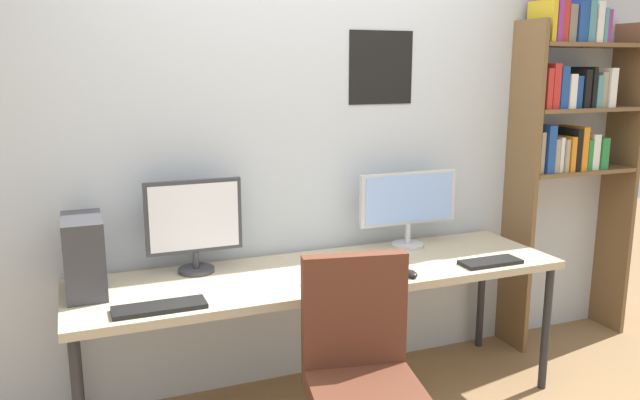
# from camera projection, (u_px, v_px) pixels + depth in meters

# --- Properties ---
(wall_back) EXTENTS (4.87, 0.11, 2.60)m
(wall_back) POSITION_uv_depth(u_px,v_px,m) (295.00, 149.00, 3.42)
(wall_back) COLOR silver
(wall_back) RESTS_ON ground_plane
(desk) EXTENTS (2.47, 0.68, 0.74)m
(desk) POSITION_uv_depth(u_px,v_px,m) (324.00, 279.00, 3.16)
(desk) COLOR tan
(desk) RESTS_ON ground_plane
(bookshelf) EXTENTS (0.83, 0.28, 2.17)m
(bookshelf) POSITION_uv_depth(u_px,v_px,m) (570.00, 121.00, 3.85)
(bookshelf) COLOR brown
(bookshelf) RESTS_ON ground_plane
(monitor_left) EXTENTS (0.47, 0.18, 0.46)m
(monitor_left) POSITION_uv_depth(u_px,v_px,m) (194.00, 222.00, 3.07)
(monitor_left) COLOR #38383D
(monitor_left) RESTS_ON desk
(monitor_right) EXTENTS (0.59, 0.18, 0.43)m
(monitor_right) POSITION_uv_depth(u_px,v_px,m) (408.00, 203.00, 3.51)
(monitor_right) COLOR silver
(monitor_right) RESTS_ON desk
(pc_tower) EXTENTS (0.17, 0.34, 0.35)m
(pc_tower) POSITION_uv_depth(u_px,v_px,m) (84.00, 255.00, 2.80)
(pc_tower) COLOR #38383D
(pc_tower) RESTS_ON desk
(keyboard_left) EXTENTS (0.39, 0.13, 0.02)m
(keyboard_left) POSITION_uv_depth(u_px,v_px,m) (160.00, 307.00, 2.63)
(keyboard_left) COLOR black
(keyboard_left) RESTS_ON desk
(keyboard_center) EXTENTS (0.36, 0.13, 0.02)m
(keyboard_center) POSITION_uv_depth(u_px,v_px,m) (342.00, 282.00, 2.94)
(keyboard_center) COLOR silver
(keyboard_center) RESTS_ON desk
(keyboard_right) EXTENTS (0.32, 0.13, 0.02)m
(keyboard_right) POSITION_uv_depth(u_px,v_px,m) (490.00, 262.00, 3.25)
(keyboard_right) COLOR black
(keyboard_right) RESTS_ON desk
(computer_mouse) EXTENTS (0.06, 0.10, 0.03)m
(computer_mouse) POSITION_uv_depth(u_px,v_px,m) (411.00, 274.00, 3.05)
(computer_mouse) COLOR black
(computer_mouse) RESTS_ON desk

